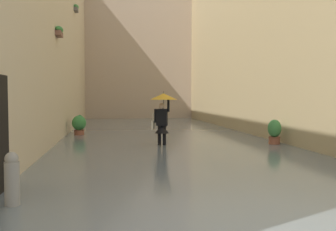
{
  "coord_description": "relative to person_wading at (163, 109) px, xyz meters",
  "views": [
    {
      "loc": [
        2.08,
        4.6,
        1.82
      ],
      "look_at": [
        0.14,
        -8.48,
        1.14
      ],
      "focal_mm": 40.48,
      "sensor_mm": 36.0,
      "label": 1
    }
  ],
  "objects": [
    {
      "name": "ground_plane",
      "position": [
        -0.33,
        -3.73,
        -1.36
      ],
      "size": [
        61.09,
        61.09,
        0.0
      ],
      "primitive_type": "plane",
      "color": "gray"
    },
    {
      "name": "flood_water",
      "position": [
        -0.33,
        -3.73,
        -1.31
      ],
      "size": [
        8.96,
        30.44,
        0.1
      ],
      "primitive_type": "cube",
      "color": "slate",
      "rests_on": "ground_plane"
    },
    {
      "name": "building_facade_right",
      "position": [
        4.64,
        -3.73,
        3.94
      ],
      "size": [
        2.04,
        28.44,
        10.6
      ],
      "color": "beige",
      "rests_on": "ground_plane"
    },
    {
      "name": "building_facade_far",
      "position": [
        -0.33,
        -16.85,
        4.03
      ],
      "size": [
        11.76,
        1.8,
        10.77
      ],
      "primitive_type": "cube",
      "color": "tan",
      "rests_on": "ground_plane"
    },
    {
      "name": "person_wading",
      "position": [
        0.0,
        0.0,
        0.0
      ],
      "size": [
        0.95,
        0.95,
        1.99
      ],
      "color": "#4C4233",
      "rests_on": "ground_plane"
    },
    {
      "name": "potted_plant_mid_right",
      "position": [
        3.2,
        -4.05,
        -0.82
      ],
      "size": [
        0.62,
        0.62,
        0.96
      ],
      "color": "brown",
      "rests_on": "ground_plane"
    },
    {
      "name": "potted_plant_near_right",
      "position": [
        3.26,
        -5.14,
        -0.86
      ],
      "size": [
        0.36,
        0.36,
        0.94
      ],
      "color": "#9E563D",
      "rests_on": "ground_plane"
    },
    {
      "name": "potted_plant_far_left",
      "position": [
        -4.0,
        0.31,
        -0.83
      ],
      "size": [
        0.47,
        0.47,
        0.98
      ],
      "color": "#9E563D",
      "rests_on": "ground_plane"
    },
    {
      "name": "mooring_bollard",
      "position": [
        3.31,
        6.94,
        -0.88
      ],
      "size": [
        0.23,
        0.23,
        0.95
      ],
      "color": "gray",
      "rests_on": "ground_plane"
    }
  ]
}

